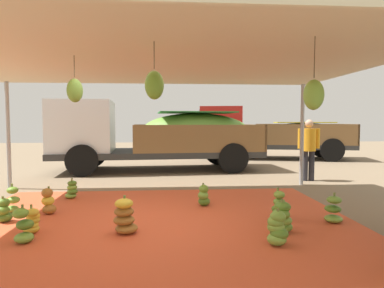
{
  "coord_description": "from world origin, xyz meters",
  "views": [
    {
      "loc": [
        0.19,
        -5.6,
        1.69
      ],
      "look_at": [
        0.79,
        2.56,
        1.16
      ],
      "focal_mm": 31.98,
      "sensor_mm": 36.0,
      "label": 1
    }
  ],
  "objects_px": {
    "worker_0": "(309,145)",
    "banana_bunch_11": "(32,221)",
    "banana_bunch_9": "(48,202)",
    "banana_bunch_12": "(125,217)",
    "cargo_truck_main": "(154,134)",
    "banana_bunch_4": "(4,211)",
    "banana_bunch_13": "(333,210)",
    "banana_bunch_3": "(13,201)",
    "banana_bunch_1": "(204,196)",
    "banana_bunch_2": "(278,207)",
    "banana_bunch_5": "(72,190)",
    "banana_bunch_7": "(23,227)",
    "cargo_truck_far": "(267,133)",
    "banana_bunch_10": "(277,229)",
    "banana_bunch_6": "(282,218)"
  },
  "relations": [
    {
      "from": "banana_bunch_13",
      "to": "cargo_truck_far",
      "type": "height_order",
      "value": "cargo_truck_far"
    },
    {
      "from": "banana_bunch_12",
      "to": "worker_0",
      "type": "height_order",
      "value": "worker_0"
    },
    {
      "from": "cargo_truck_main",
      "to": "banana_bunch_9",
      "type": "bearing_deg",
      "value": -106.62
    },
    {
      "from": "banana_bunch_9",
      "to": "banana_bunch_12",
      "type": "xyz_separation_m",
      "value": [
        1.53,
        -1.21,
        0.02
      ]
    },
    {
      "from": "banana_bunch_2",
      "to": "banana_bunch_13",
      "type": "distance_m",
      "value": 0.91
    },
    {
      "from": "worker_0",
      "to": "banana_bunch_11",
      "type": "bearing_deg",
      "value": -145.07
    },
    {
      "from": "banana_bunch_12",
      "to": "banana_bunch_11",
      "type": "bearing_deg",
      "value": 175.46
    },
    {
      "from": "banana_bunch_4",
      "to": "banana_bunch_5",
      "type": "xyz_separation_m",
      "value": [
        0.64,
        1.76,
        -0.01
      ]
    },
    {
      "from": "banana_bunch_4",
      "to": "worker_0",
      "type": "height_order",
      "value": "worker_0"
    },
    {
      "from": "banana_bunch_2",
      "to": "banana_bunch_12",
      "type": "relative_size",
      "value": 0.99
    },
    {
      "from": "banana_bunch_7",
      "to": "banana_bunch_1",
      "type": "bearing_deg",
      "value": 34.63
    },
    {
      "from": "banana_bunch_11",
      "to": "banana_bunch_13",
      "type": "relative_size",
      "value": 0.87
    },
    {
      "from": "banana_bunch_12",
      "to": "cargo_truck_main",
      "type": "bearing_deg",
      "value": 88.57
    },
    {
      "from": "banana_bunch_5",
      "to": "worker_0",
      "type": "bearing_deg",
      "value": 17.04
    },
    {
      "from": "banana_bunch_11",
      "to": "banana_bunch_5",
      "type": "bearing_deg",
      "value": 91.31
    },
    {
      "from": "banana_bunch_9",
      "to": "banana_bunch_12",
      "type": "relative_size",
      "value": 0.88
    },
    {
      "from": "worker_0",
      "to": "banana_bunch_7",
      "type": "bearing_deg",
      "value": -142.35
    },
    {
      "from": "banana_bunch_2",
      "to": "banana_bunch_3",
      "type": "xyz_separation_m",
      "value": [
        -4.74,
        0.82,
        -0.01
      ]
    },
    {
      "from": "banana_bunch_11",
      "to": "cargo_truck_main",
      "type": "xyz_separation_m",
      "value": [
        1.58,
        6.8,
        1.08
      ]
    },
    {
      "from": "cargo_truck_main",
      "to": "worker_0",
      "type": "bearing_deg",
      "value": -29.13
    },
    {
      "from": "banana_bunch_1",
      "to": "cargo_truck_main",
      "type": "xyz_separation_m",
      "value": [
        -1.2,
        5.33,
        1.06
      ]
    },
    {
      "from": "banana_bunch_11",
      "to": "worker_0",
      "type": "bearing_deg",
      "value": 34.93
    },
    {
      "from": "banana_bunch_1",
      "to": "banana_bunch_9",
      "type": "distance_m",
      "value": 2.93
    },
    {
      "from": "banana_bunch_10",
      "to": "banana_bunch_5",
      "type": "bearing_deg",
      "value": 139.01
    },
    {
      "from": "banana_bunch_11",
      "to": "worker_0",
      "type": "distance_m",
      "value": 7.51
    },
    {
      "from": "banana_bunch_1",
      "to": "banana_bunch_9",
      "type": "xyz_separation_m",
      "value": [
        -2.9,
        -0.38,
        0.02
      ]
    },
    {
      "from": "banana_bunch_3",
      "to": "banana_bunch_5",
      "type": "distance_m",
      "value": 1.4
    },
    {
      "from": "banana_bunch_11",
      "to": "cargo_truck_main",
      "type": "height_order",
      "value": "cargo_truck_main"
    },
    {
      "from": "banana_bunch_10",
      "to": "banana_bunch_3",
      "type": "bearing_deg",
      "value": 155.84
    },
    {
      "from": "banana_bunch_2",
      "to": "cargo_truck_main",
      "type": "bearing_deg",
      "value": 110.16
    },
    {
      "from": "banana_bunch_13",
      "to": "banana_bunch_12",
      "type": "bearing_deg",
      "value": -174.72
    },
    {
      "from": "banana_bunch_1",
      "to": "banana_bunch_12",
      "type": "distance_m",
      "value": 2.1
    },
    {
      "from": "banana_bunch_7",
      "to": "worker_0",
      "type": "xyz_separation_m",
      "value": [
        6.07,
        4.69,
        0.8
      ]
    },
    {
      "from": "banana_bunch_5",
      "to": "cargo_truck_far",
      "type": "distance_m",
      "value": 10.46
    },
    {
      "from": "banana_bunch_9",
      "to": "banana_bunch_13",
      "type": "height_order",
      "value": "banana_bunch_9"
    },
    {
      "from": "banana_bunch_3",
      "to": "banana_bunch_13",
      "type": "relative_size",
      "value": 1.1
    },
    {
      "from": "banana_bunch_4",
      "to": "banana_bunch_5",
      "type": "height_order",
      "value": "banana_bunch_5"
    },
    {
      "from": "banana_bunch_11",
      "to": "banana_bunch_12",
      "type": "relative_size",
      "value": 0.76
    },
    {
      "from": "cargo_truck_main",
      "to": "worker_0",
      "type": "height_order",
      "value": "cargo_truck_main"
    },
    {
      "from": "banana_bunch_4",
      "to": "banana_bunch_9",
      "type": "distance_m",
      "value": 0.74
    },
    {
      "from": "banana_bunch_12",
      "to": "cargo_truck_main",
      "type": "height_order",
      "value": "cargo_truck_main"
    },
    {
      "from": "banana_bunch_5",
      "to": "banana_bunch_10",
      "type": "bearing_deg",
      "value": -40.99
    },
    {
      "from": "cargo_truck_main",
      "to": "banana_bunch_11",
      "type": "bearing_deg",
      "value": -103.07
    },
    {
      "from": "banana_bunch_13",
      "to": "cargo_truck_main",
      "type": "height_order",
      "value": "cargo_truck_main"
    },
    {
      "from": "banana_bunch_1",
      "to": "banana_bunch_4",
      "type": "xyz_separation_m",
      "value": [
        -3.47,
        -0.86,
        -0.01
      ]
    },
    {
      "from": "banana_bunch_2",
      "to": "banana_bunch_6",
      "type": "height_order",
      "value": "banana_bunch_2"
    },
    {
      "from": "banana_bunch_5",
      "to": "banana_bunch_7",
      "type": "xyz_separation_m",
      "value": [
        0.1,
        -2.79,
        0.04
      ]
    },
    {
      "from": "banana_bunch_7",
      "to": "banana_bunch_12",
      "type": "distance_m",
      "value": 1.4
    },
    {
      "from": "banana_bunch_9",
      "to": "banana_bunch_12",
      "type": "distance_m",
      "value": 1.95
    },
    {
      "from": "banana_bunch_4",
      "to": "cargo_truck_main",
      "type": "height_order",
      "value": "cargo_truck_main"
    }
  ]
}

